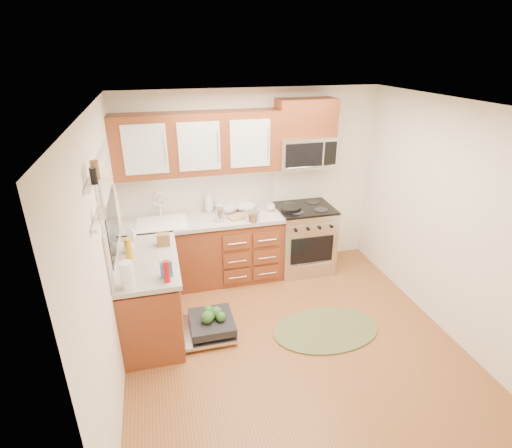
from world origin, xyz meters
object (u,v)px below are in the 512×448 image
object	(u,v)px
microwave	(305,151)
skillet	(291,209)
rug	(326,330)
range	(304,238)
stock_pot	(252,216)
cutting_board	(239,217)
paper_towel_roll	(127,275)
upper_cabinets	(197,143)
bowl_a	(245,208)
sink	(163,232)
cup	(271,207)
bowl_b	(227,208)
dishwasher	(208,326)

from	to	relation	value
microwave	skillet	xyz separation A→B (m)	(-0.23, -0.18, -0.72)
rug	range	bearing A→B (deg)	80.65
rug	stock_pot	distance (m)	1.65
skillet	cutting_board	size ratio (longest dim) A/B	0.96
skillet	stock_pot	size ratio (longest dim) A/B	1.35
cutting_board	paper_towel_roll	xyz separation A→B (m)	(-1.33, -1.37, 0.12)
upper_cabinets	rug	bearing A→B (deg)	-53.01
skillet	microwave	bearing A→B (deg)	38.90
bowl_a	upper_cabinets	bearing A→B (deg)	-177.61
rug	stock_pot	bearing A→B (deg)	115.22
paper_towel_roll	bowl_a	world-z (taller)	paper_towel_roll
sink	bowl_a	bearing A→B (deg)	9.10
rug	paper_towel_roll	bearing A→B (deg)	-179.23
range	sink	distance (m)	1.96
range	stock_pot	world-z (taller)	stock_pot
paper_towel_roll	upper_cabinets	bearing A→B (deg)	61.09
skillet	cup	size ratio (longest dim) A/B	2.31
upper_cabinets	sink	distance (m)	1.21
sink	bowl_a	xyz separation A→B (m)	(1.12, 0.18, 0.16)
upper_cabinets	bowl_b	world-z (taller)	upper_cabinets
upper_cabinets	dishwasher	distance (m)	2.19
cutting_board	cup	xyz separation A→B (m)	(0.47, 0.12, 0.04)
stock_pot	skillet	bearing A→B (deg)	14.33
bowl_b	cup	xyz separation A→B (m)	(0.58, -0.11, -0.00)
dishwasher	bowl_a	size ratio (longest dim) A/B	2.60
cutting_board	paper_towel_roll	world-z (taller)	paper_towel_roll
dishwasher	upper_cabinets	bearing A→B (deg)	83.96
skillet	paper_towel_roll	bearing A→B (deg)	-146.17
skillet	bowl_b	xyz separation A→B (m)	(-0.83, 0.23, -0.00)
dishwasher	skillet	distance (m)	1.90
rug	stock_pot	xyz separation A→B (m)	(-0.57, 1.20, 0.98)
rug	skillet	distance (m)	1.66
paper_towel_roll	range	bearing A→B (deg)	32.26
upper_cabinets	skillet	world-z (taller)	upper_cabinets
microwave	bowl_a	world-z (taller)	microwave
dishwasher	skillet	bearing A→B (deg)	39.09
range	dishwasher	world-z (taller)	range
dishwasher	stock_pot	xyz separation A→B (m)	(0.74, 0.92, 0.89)
dishwasher	bowl_b	distance (m)	1.64
range	skillet	xyz separation A→B (m)	(-0.23, -0.06, 0.50)
rug	sink	bearing A→B (deg)	140.46
cutting_board	upper_cabinets	bearing A→B (deg)	155.22
microwave	cup	distance (m)	0.88
upper_cabinets	rug	distance (m)	2.70
cup	upper_cabinets	bearing A→B (deg)	174.46
paper_towel_roll	cup	world-z (taller)	paper_towel_roll
microwave	cutting_board	distance (m)	1.23
upper_cabinets	cup	world-z (taller)	upper_cabinets
dishwasher	bowl_b	xyz separation A→B (m)	(0.48, 1.30, 0.87)
dishwasher	stock_pot	distance (m)	1.48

